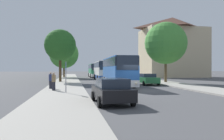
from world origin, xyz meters
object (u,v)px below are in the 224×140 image
Objects in this scene: bus_front at (118,71)px; pedestrian_waiting_near at (51,80)px; bus_stop_sign at (66,74)px; parked_car_left_curb at (112,90)px; pedestrian_waiting_far at (54,81)px; bus_middle at (103,70)px; parked_car_right_far at (116,74)px; parked_car_right_near at (148,79)px; tree_right_near at (166,43)px; tree_left_near at (60,45)px; bus_rear at (95,70)px; tree_left_far at (64,54)px.

bus_front is 8.64m from pedestrian_waiting_near.
bus_stop_sign is 1.56× the size of pedestrian_waiting_near.
parked_car_left_curb is 2.68× the size of pedestrian_waiting_far.
bus_middle is 2.41× the size of parked_car_left_curb.
bus_middle reaches higher than parked_car_right_far.
parked_car_right_near is (4.17, -12.85, -1.05)m from bus_middle.
parked_car_left_curb is at bearing -123.20° from tree_right_near.
tree_left_near is 0.90× the size of tree_right_near.
parked_car_left_curb is 16.07m from parked_car_right_near.
bus_rear is 2.62× the size of parked_car_right_near.
bus_stop_sign is at bearing -87.80° from tree_left_far.
parked_car_right_far is at bearing -88.59° from parked_car_right_near.
bus_stop_sign reaches higher than parked_car_right_far.
parked_car_left_curb is 0.50× the size of tree_left_far.
pedestrian_waiting_far reaches higher than parked_car_right_near.
parked_car_left_curb is 1.72× the size of bus_stop_sign.
bus_stop_sign reaches higher than parked_car_left_curb.
tree_left_far is at bearing -6.40° from parked_car_right_far.
bus_stop_sign is 4.51m from pedestrian_waiting_near.
tree_left_near reaches higher than pedestrian_waiting_near.
bus_stop_sign is 1.56× the size of pedestrian_waiting_far.
tree_left_far is (-12.19, 0.85, 4.79)m from parked_car_right_far.
tree_left_far is (-11.63, 24.53, 4.81)m from parked_car_right_near.
bus_rear is 5.88m from parked_car_right_far.
tree_left_far reaches higher than parked_car_right_far.
pedestrian_waiting_far is at bearing -89.53° from tree_left_near.
bus_rear is 41.34m from parked_car_left_curb.
bus_middle is (0.12, 13.91, -0.03)m from bus_front.
tree_left_far is at bearing 93.98° from parked_car_left_curb.
tree_left_near reaches higher than parked_car_right_near.
bus_middle is 13.26m from tree_right_near.
tree_left_near is at bearing 98.91° from parked_car_left_curb.
tree_right_near is (15.43, 10.09, 4.96)m from pedestrian_waiting_far.
parked_car_right_far is 21.31m from tree_left_near.
bus_front reaches higher than pedestrian_waiting_near.
bus_rear is at bearing -78.32° from parked_car_right_near.
parked_car_left_curb is at bearing -93.44° from bus_rear.
bus_middle reaches higher than pedestrian_waiting_near.
parked_car_right_near is at bearing 15.60° from bus_front.
parked_car_right_far is (4.84, 24.74, -1.06)m from bus_front.
bus_middle is 10.30m from tree_left_near.
parked_car_right_near is at bearing -70.89° from bus_middle.
parked_car_right_near is at bearing -140.94° from tree_right_near.
parked_car_right_far is at bearing 99.39° from tree_right_near.
bus_rear is at bearing 91.64° from bus_front.
bus_front is 0.96× the size of bus_rear.
bus_rear is (-0.07, 14.11, -0.08)m from bus_middle.
parked_car_right_near is 27.57m from tree_left_far.
bus_stop_sign is 16.56m from tree_left_near.
tree_left_near reaches higher than bus_front.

